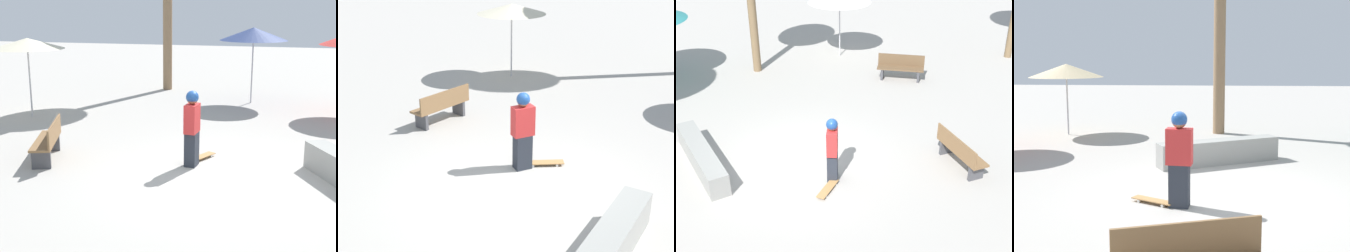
% 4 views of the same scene
% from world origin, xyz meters
% --- Properties ---
extents(ground_plane, '(60.00, 60.00, 0.00)m').
position_xyz_m(ground_plane, '(0.00, 0.00, 0.00)').
color(ground_plane, '#ADA8A0').
extents(skater_main, '(0.28, 0.45, 1.62)m').
position_xyz_m(skater_main, '(0.69, -0.58, 0.87)').
color(skater_main, '#282D38').
rests_on(skater_main, ground_plane).
extents(skateboard, '(0.55, 0.80, 0.07)m').
position_xyz_m(skateboard, '(0.56, -1.04, 0.06)').
color(skateboard, '#B7844C').
rests_on(skateboard, ground_plane).
extents(bench_near, '(0.92, 1.66, 0.85)m').
position_xyz_m(bench_near, '(3.82, -0.23, 0.43)').
color(bench_near, '#47474C').
rests_on(bench_near, ground_plane).
extents(shade_umbrella_cream, '(2.19, 2.19, 2.37)m').
position_xyz_m(shade_umbrella_cream, '(6.29, -3.80, 2.21)').
color(shade_umbrella_cream, '#B7B7BC').
rests_on(shade_umbrella_cream, ground_plane).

